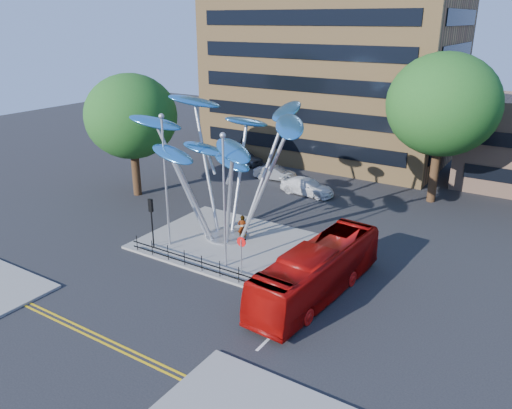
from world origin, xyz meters
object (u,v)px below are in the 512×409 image
Objects in this scene: tree_right at (443,105)px; no_entry_sign_island at (241,250)px; street_lamp_left at (165,170)px; red_bus at (317,271)px; traffic_light_island at (151,213)px; pedestrian at (242,228)px; tree_left at (131,117)px; parked_car_mid at (275,173)px; leaf_sculpture at (225,141)px; street_lamp_right at (224,189)px; parked_car_left at (243,157)px; parked_car_right at (307,186)px.

no_entry_sign_island is (-6.00, -19.48, -6.22)m from tree_right.
red_bus is at bearing -2.06° from street_lamp_left.
pedestrian is at bearing 44.85° from traffic_light_island.
tree_left is at bearing 145.62° from street_lamp_left.
red_bus is at bearing -150.71° from parked_car_mid.
pedestrian is at bearing 123.31° from no_entry_sign_island.
leaf_sculpture is 4.83m from street_lamp_right.
tree_left reaches higher than street_lamp_right.
tree_right reaches higher than street_lamp_right.
traffic_light_island is at bearing -179.87° from no_entry_sign_island.
parked_car_mid is (5.57, -2.89, -0.11)m from parked_car_left.
street_lamp_left reaches higher than parked_car_mid.
pedestrian is 11.32m from parked_car_right.
street_lamp_left is (-2.43, -3.18, -1.52)m from leaf_sculpture.
tree_right reaches higher than traffic_light_island.
tree_left is 2.58× the size of parked_car_mid.
leaf_sculpture is 6.65m from traffic_light_island.
leaf_sculpture reaches higher than pedestrian.
pedestrian is at bearing -119.82° from tree_right.
tree_right reaches higher than street_lamp_left.
parked_car_left is (-9.58, 16.32, -6.10)m from leaf_sculpture.
no_entry_sign_island is (1.50, -0.48, -3.28)m from street_lamp_right.
street_lamp_left reaches higher than parked_car_right.
street_lamp_right is at bearing -170.10° from parked_car_right.
leaf_sculpture is at bearing 124.91° from street_lamp_right.
street_lamp_right is 7.09m from red_bus.
tree_left is at bearing -151.39° from tree_right.
parked_car_left is at bearing 136.57° from red_bus.
parked_car_mid is at bearing 106.63° from leaf_sculpture.
tree_right is 25.09m from tree_left.
tree_left reaches higher than leaf_sculpture.
leaf_sculpture is 5.19× the size of no_entry_sign_island.
no_entry_sign_island is at bearing -162.75° from parked_car_mid.
street_lamp_left is 2.20× the size of parked_car_mid.
red_bus is (-1.40, -18.90, -6.56)m from tree_right.
no_entry_sign_island is 0.61× the size of parked_car_mid.
tree_left is 5.71× the size of pedestrian.
leaf_sculpture is 1.45× the size of street_lamp_left.
leaf_sculpture is 4.28m from street_lamp_left.
traffic_light_island is 1.90× the size of pedestrian.
street_lamp_right reaches higher than parked_car_right.
pedestrian is 0.37× the size of parked_car_right.
tree_left reaches higher than pedestrian.
tree_right is 20.97m from parked_car_left.
pedestrian is (-7.36, 3.62, -0.42)m from red_bus.
street_lamp_right is (14.50, -7.00, -1.70)m from tree_left.
tree_right is at bearing -89.79° from parked_car_mid.
traffic_light_island is at bearing -152.70° from parked_car_left.
street_lamp_left is 4.87× the size of pedestrian.
parked_car_left is at bearing 121.28° from street_lamp_right.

